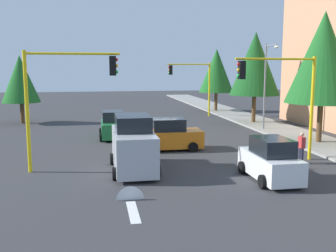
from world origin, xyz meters
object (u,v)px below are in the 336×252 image
at_px(tree_opposite_side, 20,79).
at_px(pedestrian_crossing, 301,147).
at_px(traffic_signal_near_left, 282,88).
at_px(street_lamp_curbside, 267,77).
at_px(tree_roadside_far, 216,71).
at_px(car_green, 113,126).
at_px(traffic_signal_near_right, 64,87).
at_px(tree_roadside_mid, 255,64).
at_px(tree_roadside_near, 323,58).
at_px(car_white, 270,161).
at_px(car_orange, 170,135).
at_px(delivery_van_silver, 133,145).
at_px(traffic_signal_far_left, 193,79).

bearing_deg(tree_opposite_side, pedestrian_crossing, 43.01).
bearing_deg(traffic_signal_near_left, street_lamp_curbside, 160.01).
relative_size(traffic_signal_near_left, tree_roadside_far, 0.79).
distance_m(street_lamp_curbside, tree_roadside_far, 14.40).
xyz_separation_m(tree_roadside_far, car_green, (15.30, -12.57, -3.86)).
bearing_deg(tree_roadside_far, street_lamp_curbside, -1.19).
distance_m(tree_opposite_side, tree_roadside_far, 21.37).
distance_m(traffic_signal_near_left, car_green, 12.75).
bearing_deg(traffic_signal_near_left, traffic_signal_near_right, -90.00).
bearing_deg(tree_roadside_mid, tree_roadside_near, 2.86).
height_order(tree_roadside_near, car_white, tree_roadside_near).
xyz_separation_m(car_orange, car_white, (7.40, 3.24, -0.00)).
height_order(delivery_van_silver, car_white, delivery_van_silver).
bearing_deg(car_orange, traffic_signal_near_right, -56.50).
xyz_separation_m(traffic_signal_far_left, pedestrian_crossing, (20.80, 0.85, -3.05)).
xyz_separation_m(traffic_signal_far_left, delivery_van_silver, (20.64, -8.14, -2.68)).
bearing_deg(tree_roadside_near, tree_opposite_side, -123.07).
height_order(traffic_signal_near_left, car_orange, traffic_signal_near_left).
bearing_deg(traffic_signal_near_right, car_orange, 123.50).
distance_m(delivery_van_silver, pedestrian_crossing, 9.00).
height_order(tree_opposite_side, pedestrian_crossing, tree_opposite_side).
xyz_separation_m(traffic_signal_near_left, delivery_van_silver, (0.64, -8.16, -2.76)).
bearing_deg(tree_roadside_far, traffic_signal_far_left, -43.65).
bearing_deg(delivery_van_silver, tree_roadside_far, 154.12).
relative_size(traffic_signal_near_right, car_orange, 1.54).
bearing_deg(tree_opposite_side, car_green, 40.48).
bearing_deg(tree_roadside_mid, car_green, -67.94).
relative_size(street_lamp_curbside, tree_roadside_near, 0.80).
height_order(tree_roadside_far, car_green, tree_roadside_far).
relative_size(tree_opposite_side, tree_roadside_near, 0.71).
height_order(tree_roadside_near, delivery_van_silver, tree_roadside_near).
distance_m(car_white, pedestrian_crossing, 3.96).
bearing_deg(car_green, street_lamp_curbside, 94.22).
distance_m(street_lamp_curbside, tree_opposite_side, 21.87).
bearing_deg(tree_roadside_near, car_green, -109.13).
bearing_deg(car_white, car_orange, -156.36).
bearing_deg(tree_roadside_mid, traffic_signal_near_left, -17.06).
bearing_deg(tree_roadside_near, tree_roadside_far, -177.14).
bearing_deg(street_lamp_curbside, traffic_signal_near_left, -19.99).
distance_m(street_lamp_curbside, car_green, 12.77).
xyz_separation_m(street_lamp_curbside, tree_roadside_near, (5.61, 1.30, 1.41)).
xyz_separation_m(traffic_signal_near_right, car_white, (3.40, 9.28, -3.29)).
relative_size(traffic_signal_far_left, street_lamp_curbside, 0.80).
bearing_deg(car_orange, delivery_van_silver, -30.75).
bearing_deg(tree_roadside_far, tree_roadside_near, 2.86).
relative_size(delivery_van_silver, car_white, 1.24).
bearing_deg(car_orange, car_green, -144.35).
relative_size(traffic_signal_near_left, car_orange, 1.49).
bearing_deg(car_green, car_white, 28.65).
xyz_separation_m(street_lamp_curbside, tree_roadside_far, (-14.39, 0.30, 0.41)).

